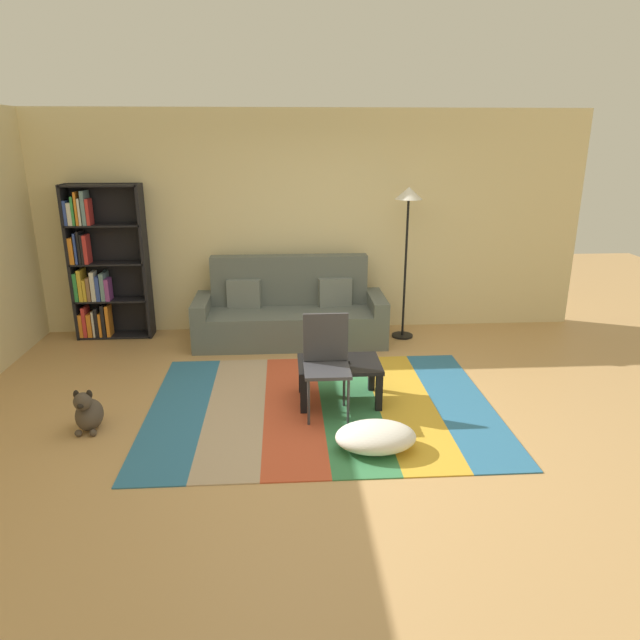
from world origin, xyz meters
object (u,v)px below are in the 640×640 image
tv_remote (344,364)px  standing_lamp (408,213)px  coffee_table (339,369)px  pouf (376,437)px  dog (88,413)px  bookshelf (100,268)px  folding_chair (326,356)px  couch (290,313)px

tv_remote → standing_lamp: bearing=98.8°
coffee_table → tv_remote: size_ratio=5.06×
pouf → dog: dog is taller
bookshelf → standing_lamp: bearing=-4.0°
standing_lamp → folding_chair: standing_lamp is taller
coffee_table → dog: dog is taller
coffee_table → dog: 2.21m
coffee_table → standing_lamp: bearing=61.4°
couch → folding_chair: couch is taller
dog → folding_chair: 2.07m
coffee_table → pouf: bearing=-77.1°
standing_lamp → folding_chair: size_ratio=2.03×
pouf → folding_chair: 0.88m
couch → bookshelf: 2.35m
pouf → folding_chair: folding_chair is taller
dog → standing_lamp: (3.13, 2.17, 1.36)m
tv_remote → folding_chair: size_ratio=0.17×
couch → folding_chair: (0.29, -1.94, 0.20)m
couch → folding_chair: bearing=-81.4°
pouf → dog: (-2.37, 0.49, 0.04)m
pouf → standing_lamp: (0.76, 2.66, 1.40)m
standing_lamp → tv_remote: 2.34m
bookshelf → tv_remote: size_ratio=12.38×
couch → bookshelf: bookshelf is taller
bookshelf → dog: size_ratio=4.67×
dog → standing_lamp: bearing=34.8°
bookshelf → folding_chair: size_ratio=2.06×
standing_lamp → folding_chair: (-1.10, -1.97, -0.99)m
coffee_table → standing_lamp: standing_lamp is taller
bookshelf → coffee_table: size_ratio=2.45×
couch → dog: (-1.73, -2.15, -0.18)m
folding_chair → bookshelf: bearing=175.1°
standing_lamp → coffee_table: bearing=-118.6°
couch → pouf: (0.63, -2.63, -0.22)m
bookshelf → pouf: size_ratio=2.89×
dog → tv_remote: size_ratio=2.65×
bookshelf → coffee_table: 3.42m
standing_lamp → tv_remote: (-0.93, -1.83, -1.12)m
folding_chair → pouf: bearing=-28.1°
standing_lamp → folding_chair: bearing=-119.2°
tv_remote → folding_chair: 0.25m
coffee_table → pouf: (0.20, -0.89, -0.21)m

